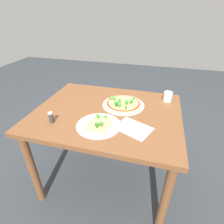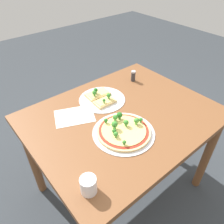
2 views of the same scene
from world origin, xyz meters
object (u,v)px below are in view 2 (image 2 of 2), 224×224
at_px(drinking_cup, 88,185).
at_px(condiment_shaker, 133,76).
at_px(dining_table, 122,127).
at_px(pizza_tray_whole, 123,130).
at_px(pizza_tray_slice, 101,98).

bearing_deg(drinking_cup, condiment_shaker, -145.16).
bearing_deg(dining_table, drinking_cup, 32.77).
relative_size(dining_table, condiment_shaker, 13.97).
xyz_separation_m(pizza_tray_whole, drinking_cup, (0.35, 0.17, 0.03)).
height_order(pizza_tray_whole, pizza_tray_slice, pizza_tray_whole).
relative_size(pizza_tray_whole, drinking_cup, 4.14).
distance_m(drinking_cup, condiment_shaker, 0.96).
bearing_deg(pizza_tray_whole, condiment_shaker, -139.26).
bearing_deg(drinking_cup, pizza_tray_slice, -131.87).
distance_m(dining_table, pizza_tray_slice, 0.24).
distance_m(pizza_tray_whole, pizza_tray_slice, 0.35).
distance_m(dining_table, drinking_cup, 0.56).
xyz_separation_m(dining_table, condiment_shaker, (-0.33, -0.26, 0.14)).
height_order(pizza_tray_whole, condiment_shaker, condiment_shaker).
bearing_deg(dining_table, condiment_shaker, -142.48).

